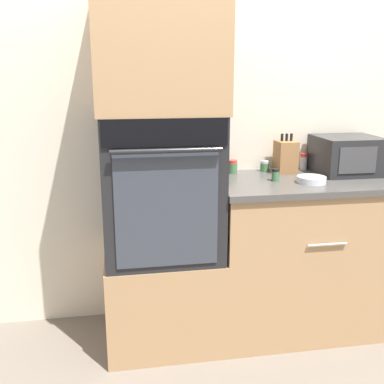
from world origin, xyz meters
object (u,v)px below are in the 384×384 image
Objects in this scene: wall_oven at (161,185)px; bowl at (312,180)px; microwave at (347,155)px; condiment_jar_far at (275,175)px; condiment_jar_back at (265,166)px; condiment_jar_mid at (303,162)px; knife_block at (286,157)px; condiment_jar_near at (232,167)px.

wall_oven reaches higher than bowl.
microwave is 5.26× the size of condiment_jar_far.
wall_oven is 0.72m from condiment_jar_back.
condiment_jar_mid is at bearing 2.42° from condiment_jar_back.
condiment_jar_mid is (0.15, 0.06, -0.05)m from knife_block.
condiment_jar_mid is 1.56× the size of condiment_jar_back.
knife_block is 0.33m from condiment_jar_near.
bowl is (0.04, -0.29, -0.08)m from knife_block.
condiment_jar_far is at bearing 156.28° from bowl.
wall_oven is 0.82m from knife_block.
condiment_jar_mid is at bearing 3.65° from condiment_jar_near.
condiment_jar_mid reaches higher than condiment_jar_near.
bowl is (-0.31, -0.21, -0.09)m from microwave.
knife_block is 1.50× the size of bowl.
microwave is 0.50m from condiment_jar_back.
knife_block is 0.14m from condiment_jar_back.
wall_oven reaches higher than microwave.
knife_block is (-0.36, 0.08, -0.01)m from microwave.
wall_oven is 0.84m from bowl.
wall_oven is 4.86× the size of bowl.
microwave is 5.51× the size of condiment_jar_back.
microwave is 0.39m from bowl.
knife_block reaches higher than condiment_jar_mid.
bowl is at bearing -23.72° from condiment_jar_far.
wall_oven is 0.65m from condiment_jar_far.
bowl is 1.98× the size of condiment_jar_near.
condiment_jar_back is (-0.26, -0.01, -0.02)m from condiment_jar_mid.
knife_block reaches higher than condiment_jar_far.
wall_oven is 11.63× the size of condiment_jar_back.
condiment_jar_mid reaches higher than condiment_jar_far.
condiment_jar_back is (-0.16, 0.34, 0.01)m from bowl.
wall_oven reaches higher than condiment_jar_back.
condiment_jar_far is (-0.18, 0.08, 0.02)m from bowl.
condiment_jar_mid is at bearing 15.36° from wall_oven.
condiment_jar_far is (0.19, -0.24, -0.01)m from condiment_jar_near.
wall_oven is at bearing -160.00° from condiment_jar_back.
condiment_jar_back reaches higher than bowl.
condiment_jar_near is 0.47m from condiment_jar_mid.
microwave is 1.54× the size of knife_block.
condiment_jar_near reaches higher than bowl.
condiment_jar_far is at bearing -95.50° from condiment_jar_back.
wall_oven reaches higher than condiment_jar_mid.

